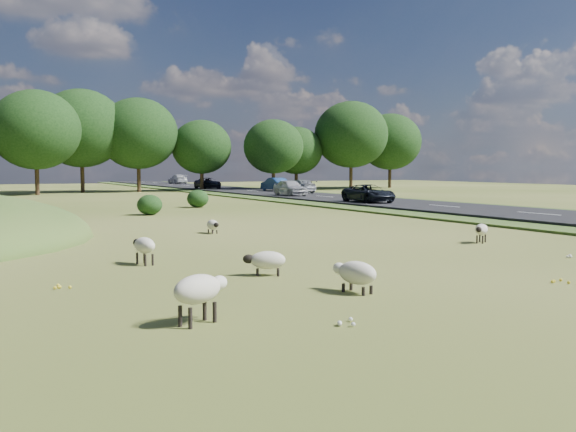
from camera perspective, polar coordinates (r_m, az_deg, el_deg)
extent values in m
plane|color=#42551A|center=(38.96, -13.45, 0.02)|extent=(160.00, 160.00, 0.00)
cube|color=black|center=(56.01, 4.31, 1.54)|extent=(8.00, 150.00, 0.25)
cylinder|color=black|center=(71.11, -21.41, 3.31)|extent=(0.44, 0.44, 3.90)
ellipsoid|color=black|center=(71.21, -21.52, 7.15)|extent=(9.09, 9.09, 8.18)
cylinder|color=black|center=(76.68, -17.81, 3.58)|extent=(0.44, 0.44, 4.22)
ellipsoid|color=black|center=(76.80, -17.90, 7.43)|extent=(9.85, 9.85, 8.86)
cylinder|color=black|center=(76.99, -13.12, 3.57)|extent=(0.44, 0.44, 3.94)
ellipsoid|color=black|center=(77.09, -13.19, 7.16)|extent=(9.20, 9.20, 8.28)
cylinder|color=black|center=(78.23, -7.66, 3.34)|extent=(0.44, 0.44, 3.09)
ellipsoid|color=black|center=(78.26, -7.69, 6.11)|extent=(7.20, 7.20, 6.48)
cylinder|color=black|center=(77.99, -1.30, 3.39)|extent=(0.44, 0.44, 3.12)
ellipsoid|color=black|center=(78.02, -1.31, 6.20)|extent=(7.29, 7.29, 6.56)
cylinder|color=black|center=(83.69, 0.74, 3.39)|extent=(0.44, 0.44, 2.93)
ellipsoid|color=black|center=(83.71, 0.74, 5.85)|extent=(6.84, 6.84, 6.16)
cylinder|color=black|center=(85.20, 5.62, 3.80)|extent=(0.44, 0.44, 4.16)
ellipsoid|color=black|center=(85.31, 5.64, 7.22)|extent=(9.71, 9.71, 8.74)
cylinder|color=black|center=(91.15, 9.04, 3.67)|extent=(0.44, 0.44, 3.74)
ellipsoid|color=black|center=(91.21, 9.07, 6.54)|extent=(8.72, 8.72, 7.84)
ellipsoid|color=black|center=(39.34, -12.20, 0.98)|extent=(1.50, 1.50, 1.23)
ellipsoid|color=black|center=(46.20, -8.03, 1.54)|extent=(1.54, 1.54, 1.26)
ellipsoid|color=#C0B69F|center=(25.34, 16.81, -1.14)|extent=(0.94, 0.84, 0.43)
ellipsoid|color=black|center=(24.89, 16.61, -1.16)|extent=(0.34, 0.32, 0.21)
cylinder|color=black|center=(25.12, 16.92, -2.03)|extent=(0.06, 0.06, 0.30)
cylinder|color=black|center=(25.16, 16.45, -2.01)|extent=(0.06, 0.06, 0.30)
cylinder|color=black|center=(25.59, 17.14, -1.92)|extent=(0.06, 0.06, 0.30)
cylinder|color=black|center=(25.63, 16.68, -1.90)|extent=(0.06, 0.06, 0.30)
ellipsoid|color=#C0B69F|center=(11.82, -8.06, -6.46)|extent=(1.19, 0.95, 0.54)
ellipsoid|color=silver|center=(12.20, -6.13, -5.92)|extent=(0.42, 0.38, 0.27)
cylinder|color=black|center=(12.21, -7.42, -8.30)|extent=(0.08, 0.08, 0.38)
cylinder|color=black|center=(12.03, -6.54, -8.49)|extent=(0.08, 0.08, 0.38)
cylinder|color=black|center=(11.80, -9.57, -8.77)|extent=(0.08, 0.08, 0.38)
cylinder|color=black|center=(11.61, -8.68, -8.98)|extent=(0.08, 0.08, 0.38)
ellipsoid|color=#C0B69F|center=(19.29, -12.63, -2.56)|extent=(0.67, 1.01, 0.48)
ellipsoid|color=black|center=(19.73, -13.27, -2.32)|extent=(0.28, 0.34, 0.24)
cylinder|color=black|center=(19.53, -13.26, -3.68)|extent=(0.07, 0.07, 0.34)
cylinder|color=black|center=(19.63, -12.65, -3.63)|extent=(0.07, 0.07, 0.34)
cylinder|color=black|center=(19.05, -12.57, -3.87)|extent=(0.07, 0.07, 0.34)
cylinder|color=black|center=(19.15, -11.94, -3.82)|extent=(0.07, 0.07, 0.34)
ellipsoid|color=#C0B69F|center=(16.96, -1.81, -3.94)|extent=(1.06, 0.84, 0.48)
ellipsoid|color=black|center=(16.96, -3.53, -3.83)|extent=(0.37, 0.33, 0.24)
cylinder|color=black|center=(16.89, -2.73, -5.10)|extent=(0.07, 0.07, 0.18)
cylinder|color=black|center=(17.12, -2.73, -4.97)|extent=(0.07, 0.07, 0.18)
cylinder|color=black|center=(16.90, -0.88, -5.09)|extent=(0.07, 0.07, 0.18)
cylinder|color=black|center=(17.13, -0.90, -4.96)|extent=(0.07, 0.07, 0.18)
ellipsoid|color=#C0B69F|center=(14.71, 6.17, -5.05)|extent=(0.81, 1.15, 0.53)
ellipsoid|color=silver|center=(15.08, 4.57, -4.66)|extent=(0.33, 0.39, 0.27)
cylinder|color=black|center=(14.88, 4.94, -6.36)|extent=(0.08, 0.08, 0.20)
cylinder|color=black|center=(15.07, 5.63, -6.23)|extent=(0.08, 0.08, 0.20)
cylinder|color=black|center=(14.48, 6.72, -6.67)|extent=(0.08, 0.08, 0.20)
cylinder|color=black|center=(14.67, 7.39, -6.53)|extent=(0.08, 0.08, 0.20)
ellipsoid|color=#C0B69F|center=(28.01, -6.72, -0.78)|extent=(0.44, 0.84, 0.43)
ellipsoid|color=black|center=(27.59, -6.40, -0.79)|extent=(0.20, 0.27, 0.21)
cylinder|color=black|center=(27.85, -6.34, -1.41)|extent=(0.06, 0.06, 0.16)
cylinder|color=black|center=(27.78, -6.75, -1.43)|extent=(0.06, 0.06, 0.16)
cylinder|color=black|center=(28.30, -6.69, -1.32)|extent=(0.06, 0.06, 0.16)
cylinder|color=black|center=(28.23, -7.09, -1.34)|extent=(0.06, 0.06, 0.16)
imported|color=white|center=(104.27, -9.76, 3.25)|extent=(2.03, 5.00, 1.45)
imported|color=black|center=(48.41, 7.19, 2.01)|extent=(2.21, 4.79, 1.33)
imported|color=navy|center=(71.11, -1.19, 2.83)|extent=(1.55, 4.45, 1.46)
imported|color=silver|center=(59.50, 0.18, 2.55)|extent=(1.76, 4.38, 1.49)
imported|color=black|center=(79.95, -7.15, 2.92)|extent=(2.19, 4.75, 1.32)
imported|color=#95989C|center=(65.87, 1.05, 2.66)|extent=(1.87, 4.61, 1.34)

